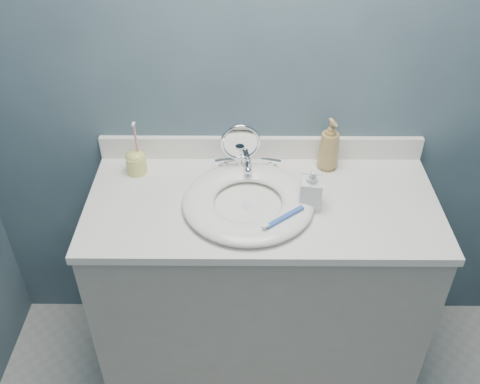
{
  "coord_description": "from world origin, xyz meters",
  "views": [
    {
      "loc": [
        -0.07,
        -0.46,
        2.04
      ],
      "look_at": [
        -0.08,
        0.94,
        0.94
      ],
      "focal_mm": 40.0,
      "sensor_mm": 36.0,
      "label": 1
    }
  ],
  "objects_px": {
    "soap_bottle_amber": "(329,144)",
    "makeup_mirror": "(241,148)",
    "toothbrush_holder": "(136,161)",
    "soap_bottle_clear": "(311,187)"
  },
  "relations": [
    {
      "from": "soap_bottle_amber",
      "to": "makeup_mirror",
      "type": "bearing_deg",
      "value": 171.99
    },
    {
      "from": "makeup_mirror",
      "to": "soap_bottle_clear",
      "type": "bearing_deg",
      "value": -42.26
    },
    {
      "from": "makeup_mirror",
      "to": "soap_bottle_clear",
      "type": "height_order",
      "value": "makeup_mirror"
    },
    {
      "from": "soap_bottle_clear",
      "to": "toothbrush_holder",
      "type": "bearing_deg",
      "value": 169.98
    },
    {
      "from": "soap_bottle_amber",
      "to": "soap_bottle_clear",
      "type": "height_order",
      "value": "soap_bottle_amber"
    },
    {
      "from": "makeup_mirror",
      "to": "soap_bottle_clear",
      "type": "distance_m",
      "value": 0.3
    },
    {
      "from": "toothbrush_holder",
      "to": "soap_bottle_amber",
      "type": "bearing_deg",
      "value": 2.97
    },
    {
      "from": "soap_bottle_clear",
      "to": "soap_bottle_amber",
      "type": "bearing_deg",
      "value": 76.73
    },
    {
      "from": "toothbrush_holder",
      "to": "soap_bottle_clear",
      "type": "bearing_deg",
      "value": -17.39
    },
    {
      "from": "soap_bottle_amber",
      "to": "soap_bottle_clear",
      "type": "distance_m",
      "value": 0.25
    }
  ]
}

